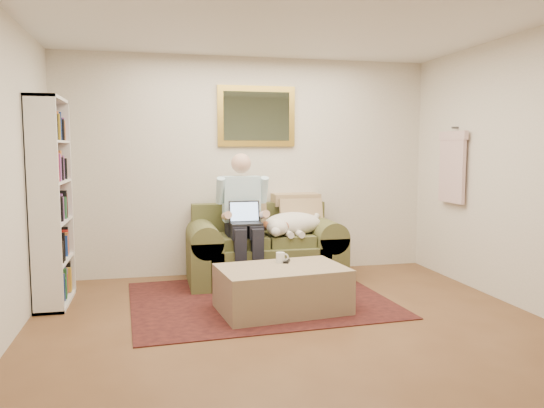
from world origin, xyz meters
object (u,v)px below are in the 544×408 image
object	(u,v)px
seated_man	(244,220)
laptop	(245,218)
coffee_mug	(280,258)
sofa	(264,255)
sleeping_dog	(293,224)
bookshelf	(51,202)
ottoman	(282,289)

from	to	relation	value
seated_man	laptop	world-z (taller)	seated_man
seated_man	coffee_mug	bearing A→B (deg)	-75.61
sofa	seated_man	distance (m)	0.53
sleeping_dog	bookshelf	size ratio (longest dim) A/B	0.36
coffee_mug	bookshelf	bearing A→B (deg)	165.55
sleeping_dog	bookshelf	distance (m)	2.55
laptop	sleeping_dog	distance (m)	0.60
laptop	bookshelf	bearing A→B (deg)	-174.09
sleeping_dog	coffee_mug	distance (m)	0.98
ottoman	coffee_mug	world-z (taller)	coffee_mug
seated_man	coffee_mug	distance (m)	0.89
sofa	sleeping_dog	world-z (taller)	sofa
seated_man	sleeping_dog	world-z (taller)	seated_man
sofa	coffee_mug	bearing A→B (deg)	-92.94
seated_man	ottoman	distance (m)	1.15
sofa	coffee_mug	world-z (taller)	sofa
seated_man	sleeping_dog	xyz separation A→B (m)	(0.57, 0.07, -0.07)
laptop	sofa	bearing A→B (deg)	41.02
sofa	laptop	world-z (taller)	laptop
sofa	laptop	distance (m)	0.58
coffee_mug	bookshelf	world-z (taller)	bookshelf
seated_man	ottoman	world-z (taller)	seated_man
laptop	coffee_mug	size ratio (longest dim) A/B	3.37
ottoman	bookshelf	size ratio (longest dim) A/B	0.58
laptop	sleeping_dog	xyz separation A→B (m)	(0.57, 0.14, -0.10)
sofa	seated_man	xyz separation A→B (m)	(-0.26, -0.16, 0.43)
coffee_mug	laptop	bearing A→B (deg)	105.61
sofa	bookshelf	size ratio (longest dim) A/B	0.87
coffee_mug	bookshelf	size ratio (longest dim) A/B	0.05
sofa	laptop	bearing A→B (deg)	-138.98
sofa	bookshelf	xyz separation A→B (m)	(-2.19, -0.43, 0.70)
laptop	seated_man	bearing A→B (deg)	90.00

